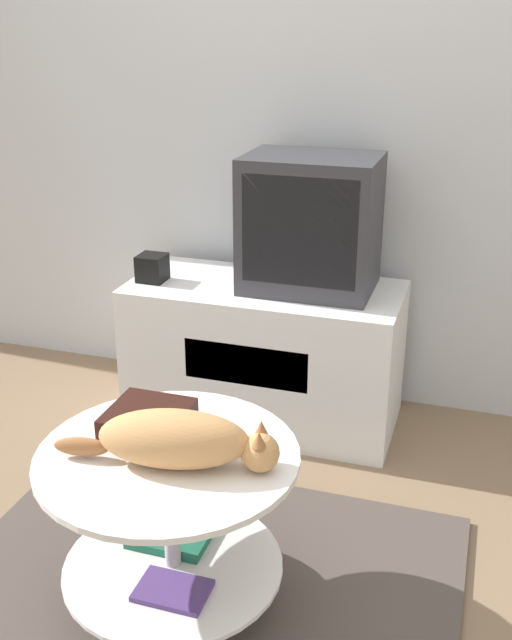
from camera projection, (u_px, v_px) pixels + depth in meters
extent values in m
plane|color=#7F664C|center=(180.00, 625.00, 2.07)|extent=(12.00, 12.00, 0.00)
cube|color=silver|center=(321.00, 87.00, 2.91)|extent=(8.00, 0.05, 2.60)
cube|color=#4C423D|center=(180.00, 622.00, 2.06)|extent=(1.48, 1.40, 0.02)
cube|color=white|center=(264.00, 353.00, 3.03)|extent=(1.07, 0.49, 0.58)
cube|color=silver|center=(245.00, 365.00, 2.80)|extent=(0.48, 0.01, 0.16)
cube|color=#333338|center=(311.00, 224.00, 2.81)|extent=(0.49, 0.36, 0.51)
cube|color=black|center=(299.00, 232.00, 2.65)|extent=(0.42, 0.01, 0.40)
cube|color=black|center=(152.00, 268.00, 2.97)|extent=(0.11, 0.11, 0.11)
cylinder|color=#B2B2B7|center=(175.00, 600.00, 2.12)|extent=(0.29, 0.29, 0.01)
cylinder|color=#B7B7BC|center=(172.00, 534.00, 2.03)|extent=(0.04, 0.04, 0.47)
cylinder|color=white|center=(173.00, 565.00, 2.07)|extent=(0.61, 0.61, 0.01)
cylinder|color=white|center=(168.00, 456.00, 1.94)|extent=(0.69, 0.69, 0.02)
cube|color=#1E664C|center=(170.00, 537.00, 2.15)|extent=(0.22, 0.15, 0.03)
cube|color=#51387A|center=(173.00, 591.00, 1.96)|extent=(0.19, 0.13, 0.02)
cube|color=black|center=(148.00, 419.00, 2.04)|extent=(0.21, 0.21, 0.06)
ellipsoid|color=tan|center=(173.00, 439.00, 1.86)|extent=(0.41, 0.23, 0.15)
sphere|color=tan|center=(260.00, 453.00, 1.84)|extent=(0.10, 0.10, 0.10)
cone|color=#996038|center=(261.00, 428.00, 1.85)|extent=(0.04, 0.04, 0.04)
cone|color=#996038|center=(259.00, 439.00, 1.80)|extent=(0.04, 0.04, 0.04)
ellipsoid|color=#996038|center=(82.00, 447.00, 1.90)|extent=(0.15, 0.07, 0.05)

